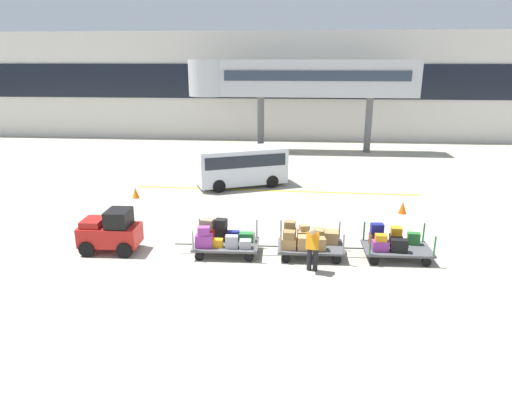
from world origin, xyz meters
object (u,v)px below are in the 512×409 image
Objects in this scene: safety_cone_far at (136,193)px; baggage_tug at (111,232)px; baggage_cart_lead at (222,239)px; safety_cone_near at (403,208)px; baggage_cart_middle at (308,240)px; baggage_handler at (313,247)px; baggage_cart_tail at (393,244)px; shuttle_van at (241,164)px.

baggage_tug is at bearing -78.00° from safety_cone_far.
baggage_cart_lead is 9.05m from safety_cone_near.
safety_cone_near is at bearing 49.26° from baggage_cart_middle.
baggage_cart_middle is 1.93× the size of baggage_handler.
safety_cone_far is (-5.44, 6.54, -0.30)m from baggage_cart_lead.
baggage_cart_lead is 8.51m from safety_cone_far.
safety_cone_far is at bearing 129.76° from baggage_cart_lead.
baggage_cart_tail is 5.48× the size of safety_cone_far.
baggage_cart_lead is at bearing -87.45° from shuttle_van.
baggage_cart_middle is 9.85m from shuttle_van.
safety_cone_near is (4.38, 5.08, -0.30)m from baggage_cart_middle.
baggage_handler reaches higher than safety_cone_far.
baggage_cart_tail reaches higher than safety_cone_far.
baggage_tug is 0.70× the size of baggage_cart_tail.
shuttle_van reaches higher than safety_cone_far.
baggage_cart_middle is at bearing -69.42° from shuttle_van.
baggage_handler is 0.30× the size of shuttle_van.
baggage_cart_lead reaches higher than baggage_cart_middle.
shuttle_van is 8.90m from safety_cone_near.
baggage_tug is 0.70× the size of baggage_cart_lead.
shuttle_van is at bearing 28.87° from safety_cone_far.
safety_cone_near is at bearing -6.00° from safety_cone_far.
baggage_cart_middle reaches higher than baggage_cart_tail.
baggage_cart_middle is at bearing -130.74° from safety_cone_near.
safety_cone_near is at bearing 24.80° from baggage_tug.
baggage_cart_tail is (2.95, 0.04, -0.03)m from baggage_cart_middle.
shuttle_van is (-6.41, 9.16, 0.69)m from baggage_cart_tail.
baggage_cart_lead is 5.48× the size of safety_cone_far.
baggage_cart_tail is 5.24m from safety_cone_near.
baggage_cart_tail is at bearing 1.44° from baggage_cart_lead.
baggage_cart_lead is at bearing -50.24° from safety_cone_far.
baggage_handler is at bearing -85.03° from baggage_cart_middle.
baggage_tug is 3.86× the size of safety_cone_near.
baggage_cart_middle is at bearing 1.69° from baggage_tug.
shuttle_van reaches higher than safety_cone_near.
baggage_cart_tail is (10.02, 0.25, -0.21)m from baggage_tug.
safety_cone_far is at bearing 138.14° from baggage_handler.
baggage_cart_tail is at bearing -105.78° from safety_cone_near.
safety_cone_near is (7.83, -4.12, -0.96)m from shuttle_van.
baggage_handler is at bearing -123.91° from safety_cone_near.
shuttle_van is 9.38× the size of safety_cone_near.
shuttle_van is (-3.56, 10.47, 0.37)m from baggage_handler.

